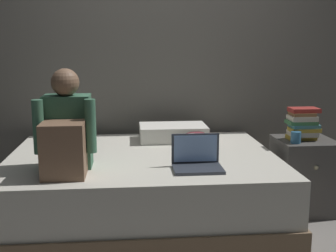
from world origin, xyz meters
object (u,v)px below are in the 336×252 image
at_px(laptop, 197,160).
at_px(clothes_pile, 193,136).
at_px(nightstand, 303,175).
at_px(person_sitting, 66,133).
at_px(mug, 296,137).
at_px(bed, 143,189).
at_px(pillow, 173,133).
at_px(book_stack, 303,124).

xyz_separation_m(laptop, clothes_pile, (0.09, 0.72, 0.00)).
distance_m(nightstand, laptop, 1.12).
xyz_separation_m(person_sitting, clothes_pile, (0.93, 0.68, -0.19)).
relative_size(mug, clothes_pile, 0.32).
bearing_deg(nightstand, laptop, -151.89).
xyz_separation_m(mug, clothes_pile, (-0.74, 0.33, -0.05)).
distance_m(bed, pillow, 0.63).
height_order(nightstand, book_stack, book_stack).
relative_size(pillow, book_stack, 2.21).
xyz_separation_m(laptop, book_stack, (0.92, 0.50, 0.13)).
bearing_deg(book_stack, person_sitting, -165.28).
relative_size(bed, nightstand, 3.36).
bearing_deg(mug, book_stack, 48.89).
bearing_deg(nightstand, pillow, 161.90).
xyz_separation_m(bed, pillow, (0.28, 0.45, 0.34)).
xyz_separation_m(pillow, mug, (0.89, -0.45, 0.04)).
bearing_deg(mug, clothes_pile, 156.17).
relative_size(person_sitting, clothes_pile, 2.33).
relative_size(nightstand, pillow, 1.06).
height_order(laptop, mug, laptop).
relative_size(pillow, mug, 6.22).
bearing_deg(nightstand, clothes_pile, 166.63).
height_order(person_sitting, mug, person_sitting).
xyz_separation_m(laptop, mug, (0.83, 0.39, 0.05)).
bearing_deg(nightstand, book_stack, -162.78).
xyz_separation_m(person_sitting, pillow, (0.77, 0.81, -0.19)).
bearing_deg(bed, person_sitting, -144.17).
height_order(person_sitting, book_stack, person_sitting).
bearing_deg(book_stack, pillow, 160.75).
relative_size(nightstand, book_stack, 2.35).
xyz_separation_m(bed, mug, (1.17, -0.00, 0.38)).
height_order(nightstand, pillow, pillow).
xyz_separation_m(bed, nightstand, (1.30, 0.11, 0.03)).
distance_m(person_sitting, pillow, 1.13).
relative_size(person_sitting, pillow, 1.17).
bearing_deg(laptop, book_stack, 28.49).
bearing_deg(pillow, nightstand, -18.10).
relative_size(book_stack, mug, 2.82).
height_order(laptop, pillow, laptop).
height_order(nightstand, person_sitting, person_sitting).
distance_m(laptop, mug, 0.92).
bearing_deg(mug, nightstand, 42.69).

